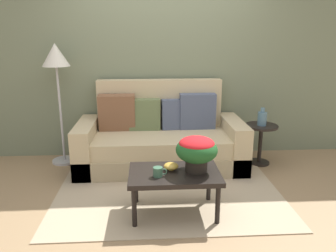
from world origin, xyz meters
TOP-DOWN VIEW (x-y plane):
  - ground_plane at (0.00, 0.00)m, footprint 14.00×14.00m
  - wall_back at (0.00, 1.35)m, footprint 6.40×0.12m
  - area_rug at (0.00, 0.09)m, footprint 2.37×1.75m
  - couch at (-0.05, 0.87)m, footprint 2.07×0.93m
  - coffee_table at (0.03, -0.36)m, footprint 0.84×0.54m
  - side_table at (1.24, 0.81)m, footprint 0.42×0.42m
  - floor_lamp at (-1.33, 1.03)m, footprint 0.34×0.34m
  - potted_plant at (0.23, -0.35)m, footprint 0.39×0.39m
  - coffee_mug at (-0.13, -0.45)m, footprint 0.13×0.08m
  - snack_bowl at (-0.00, -0.31)m, footprint 0.14×0.14m
  - table_vase at (1.24, 0.80)m, footprint 0.12×0.12m

SIDE VIEW (x-z plane):
  - ground_plane at x=0.00m, z-range 0.00..0.00m
  - area_rug at x=0.00m, z-range 0.00..0.01m
  - couch at x=-0.05m, z-range -0.20..0.87m
  - side_table at x=1.24m, z-range 0.10..0.63m
  - coffee_table at x=0.03m, z-range 0.16..0.58m
  - snack_bowl at x=0.00m, z-range 0.42..0.49m
  - coffee_mug at x=-0.13m, z-range 0.42..0.51m
  - table_vase at x=1.24m, z-range 0.50..0.73m
  - potted_plant at x=0.23m, z-range 0.46..0.79m
  - floor_lamp at x=-1.33m, z-range 0.49..2.03m
  - wall_back at x=0.00m, z-range 0.00..2.93m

